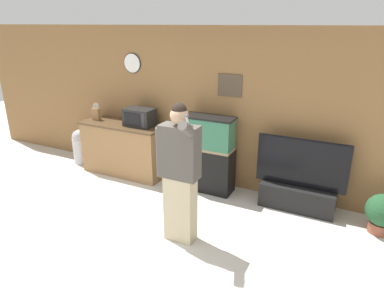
{
  "coord_description": "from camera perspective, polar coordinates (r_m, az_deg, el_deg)",
  "views": [
    {
      "loc": [
        2.36,
        -2.58,
        2.63
      ],
      "look_at": [
        0.37,
        1.4,
        1.05
      ],
      "focal_mm": 32.0,
      "sensor_mm": 36.0,
      "label": 1
    }
  ],
  "objects": [
    {
      "name": "aquarium_on_stand",
      "position": [
        5.53,
        2.69,
        -1.69
      ],
      "size": [
        0.84,
        0.36,
        1.26
      ],
      "color": "black",
      "rests_on": "ground_plane"
    },
    {
      "name": "potted_plant",
      "position": [
        5.18,
        29.17,
        -9.94
      ],
      "size": [
        0.43,
        0.43,
        0.54
      ],
      "color": "brown",
      "rests_on": "ground_plane"
    },
    {
      "name": "wall_back_paneled",
      "position": [
        5.73,
        1.39,
        6.15
      ],
      "size": [
        10.0,
        0.08,
        2.6
      ],
      "color": "olive",
      "rests_on": "ground_plane"
    },
    {
      "name": "person_standing",
      "position": [
        4.13,
        -2.16,
        -4.73
      ],
      "size": [
        0.56,
        0.42,
        1.79
      ],
      "color": "#BCAD89",
      "rests_on": "ground_plane"
    },
    {
      "name": "tv_on_stand",
      "position": [
        5.33,
        17.28,
        -7.12
      ],
      "size": [
        1.3,
        0.4,
        1.09
      ],
      "color": "black",
      "rests_on": "ground_plane"
    },
    {
      "name": "trash_bin",
      "position": [
        7.06,
        -18.1,
        -0.32
      ],
      "size": [
        0.3,
        0.3,
        0.68
      ],
      "color": "#B7B7BC",
      "rests_on": "ground_plane"
    },
    {
      "name": "knife_block",
      "position": [
        6.53,
        -15.65,
        4.91
      ],
      "size": [
        0.15,
        0.09,
        0.31
      ],
      "color": "olive",
      "rests_on": "counter_island"
    },
    {
      "name": "counter_island",
      "position": [
        6.33,
        -11.26,
        -0.75
      ],
      "size": [
        1.57,
        0.58,
        0.94
      ],
      "color": "olive",
      "rests_on": "ground_plane"
    },
    {
      "name": "ground_plane",
      "position": [
        4.38,
        -13.31,
        -18.01
      ],
      "size": [
        18.0,
        18.0,
        0.0
      ],
      "primitive_type": "plane",
      "color": "beige"
    },
    {
      "name": "microwave",
      "position": [
        5.97,
        -8.74,
        4.44
      ],
      "size": [
        0.51,
        0.33,
        0.3
      ],
      "color": "black",
      "rests_on": "counter_island"
    }
  ]
}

